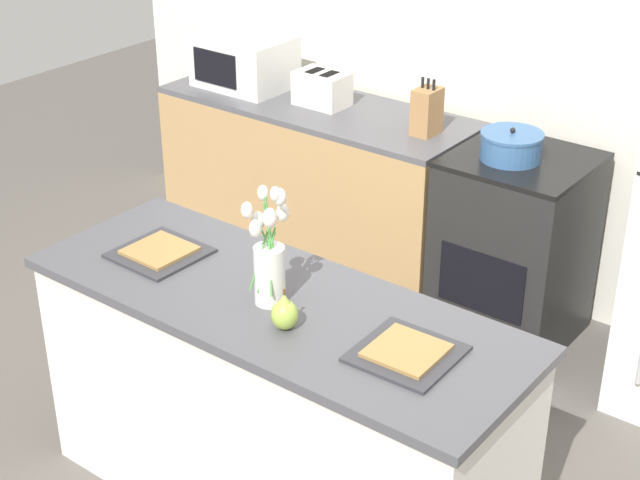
# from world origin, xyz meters

# --- Properties ---
(back_wall) EXTENTS (5.20, 0.08, 2.70)m
(back_wall) POSITION_xyz_m (0.00, 2.00, 1.35)
(back_wall) COLOR silver
(back_wall) RESTS_ON ground_plane
(kitchen_island) EXTENTS (1.80, 0.66, 0.90)m
(kitchen_island) POSITION_xyz_m (0.00, 0.00, 0.45)
(kitchen_island) COLOR silver
(kitchen_island) RESTS_ON ground_plane
(back_counter) EXTENTS (1.68, 0.60, 0.91)m
(back_counter) POSITION_xyz_m (-1.06, 1.60, 0.46)
(back_counter) COLOR tan
(back_counter) RESTS_ON ground_plane
(stove_range) EXTENTS (0.60, 0.61, 0.91)m
(stove_range) POSITION_xyz_m (0.10, 1.60, 0.46)
(stove_range) COLOR black
(stove_range) RESTS_ON ground_plane
(flower_vase) EXTENTS (0.13, 0.16, 0.43)m
(flower_vase) POSITION_xyz_m (0.00, -0.02, 1.07)
(flower_vase) COLOR silver
(flower_vase) RESTS_ON kitchen_island
(pear_figurine) EXTENTS (0.09, 0.09, 0.14)m
(pear_figurine) POSITION_xyz_m (0.14, -0.12, 0.96)
(pear_figurine) COLOR #9EBC47
(pear_figurine) RESTS_ON kitchen_island
(plate_setting_left) EXTENTS (0.30, 0.30, 0.02)m
(plate_setting_left) POSITION_xyz_m (-0.53, -0.01, 0.91)
(plate_setting_left) COLOR #333338
(plate_setting_left) RESTS_ON kitchen_island
(plate_setting_right) EXTENTS (0.30, 0.30, 0.02)m
(plate_setting_right) POSITION_xyz_m (0.53, -0.01, 0.91)
(plate_setting_right) COLOR #333338
(plate_setting_right) RESTS_ON kitchen_island
(toaster) EXTENTS (0.28, 0.18, 0.17)m
(toaster) POSITION_xyz_m (-1.03, 1.61, 1.00)
(toaster) COLOR silver
(toaster) RESTS_ON back_counter
(cooking_pot) EXTENTS (0.28, 0.28, 0.15)m
(cooking_pot) POSITION_xyz_m (0.06, 1.55, 0.97)
(cooking_pot) COLOR #386093
(cooking_pot) RESTS_ON stove_range
(microwave) EXTENTS (0.48, 0.37, 0.27)m
(microwave) POSITION_xyz_m (-1.54, 1.60, 1.05)
(microwave) COLOR white
(microwave) RESTS_ON back_counter
(knife_block) EXTENTS (0.10, 0.14, 0.27)m
(knife_block) POSITION_xyz_m (-0.40, 1.58, 1.02)
(knife_block) COLOR #A37547
(knife_block) RESTS_ON back_counter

